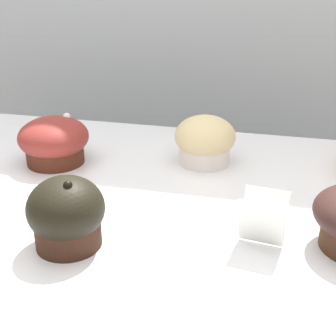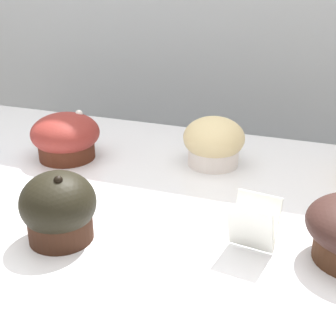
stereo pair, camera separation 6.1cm
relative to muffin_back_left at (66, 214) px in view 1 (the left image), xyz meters
name	(u,v)px [view 1 (the left image)]	position (x,y,z in m)	size (l,w,h in m)	color
wall_back	(197,107)	(0.02, 0.69, -0.08)	(3.20, 0.10, 1.80)	#B2B7BC
muffin_back_left	(66,214)	(0.00, 0.00, 0.00)	(0.09, 0.09, 0.08)	#341C12
muffin_back_right	(54,141)	(-0.12, 0.21, 0.00)	(0.11, 0.11, 0.07)	#4B2114
muffin_back_center	(205,140)	(0.11, 0.26, 0.00)	(0.09, 0.09, 0.08)	silver
price_card	(263,219)	(0.21, 0.05, -0.01)	(0.06, 0.05, 0.06)	white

